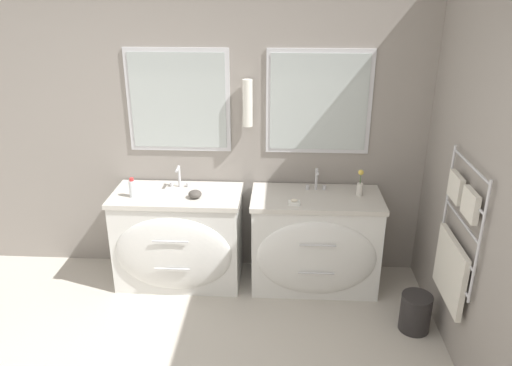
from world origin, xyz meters
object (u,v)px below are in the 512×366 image
at_px(toiletry_bottle, 132,188).
at_px(amenity_bowl, 195,194).
at_px(vanity_left, 179,239).
at_px(vanity_right, 315,242).
at_px(waste_bin, 415,312).
at_px(flower_vase, 360,185).

xyz_separation_m(toiletry_bottle, amenity_bowl, (0.50, 0.01, -0.04)).
distance_m(vanity_left, vanity_right, 1.15).
bearing_deg(vanity_left, vanity_right, 0.00).
bearing_deg(waste_bin, amenity_bowl, 163.48).
bearing_deg(waste_bin, flower_vase, 121.35).
height_order(vanity_left, toiletry_bottle, toiletry_bottle).
distance_m(vanity_right, waste_bin, 0.95).
relative_size(vanity_left, amenity_bowl, 9.91).
xyz_separation_m(toiletry_bottle, waste_bin, (2.21, -0.50, -0.74)).
xyz_separation_m(vanity_left, vanity_right, (1.15, 0.00, 0.00)).
bearing_deg(amenity_bowl, vanity_right, 2.87).
relative_size(amenity_bowl, flower_vase, 0.48).
distance_m(toiletry_bottle, flower_vase, 1.83).
bearing_deg(vanity_right, amenity_bowl, -177.13).
bearing_deg(toiletry_bottle, flower_vase, 3.96).
bearing_deg(waste_bin, toiletry_bottle, 167.25).
bearing_deg(amenity_bowl, flower_vase, 5.21).
xyz_separation_m(vanity_left, flower_vase, (1.49, 0.07, 0.50)).
height_order(vanity_right, amenity_bowl, amenity_bowl).
bearing_deg(waste_bin, vanity_right, 142.60).
distance_m(toiletry_bottle, amenity_bowl, 0.51).
bearing_deg(amenity_bowl, vanity_left, 163.78).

